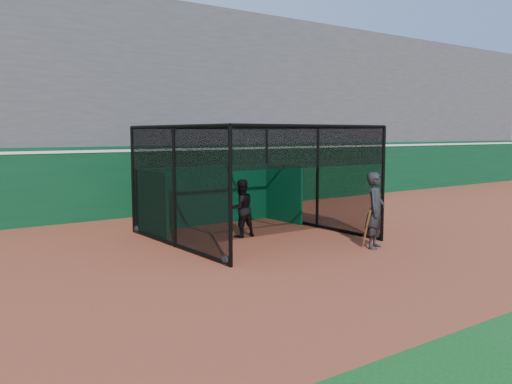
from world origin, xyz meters
TOP-DOWN VIEW (x-y plane):
  - ground at (0.00, 0.00)m, footprint 120.00×120.00m
  - outfield_wall at (0.00, 8.50)m, footprint 50.00×0.50m
  - grandstand at (0.00, 12.27)m, footprint 50.00×7.85m
  - batting_cage at (1.12, 2.92)m, footprint 5.07×5.34m
  - batter at (0.82, 3.06)m, footprint 0.82×0.65m
  - on_deck_player at (2.75, -0.22)m, footprint 0.86×0.76m

SIDE VIEW (x-z plane):
  - ground at x=0.00m, z-range 0.00..0.00m
  - batter at x=0.82m, z-range 0.00..1.65m
  - on_deck_player at x=2.75m, z-range 0.00..1.96m
  - outfield_wall at x=0.00m, z-range 0.04..2.54m
  - batting_cage at x=1.12m, z-range 0.00..3.12m
  - grandstand at x=0.00m, z-range 0.00..8.95m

